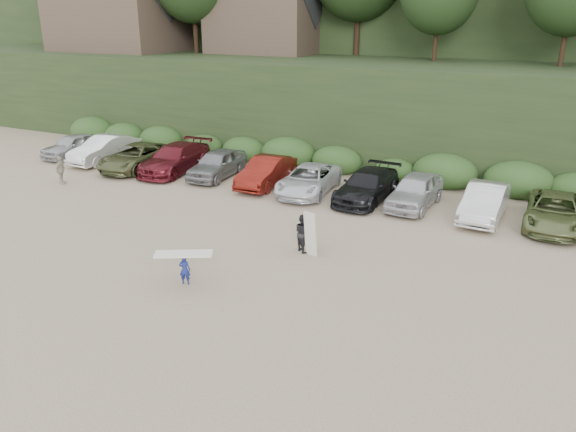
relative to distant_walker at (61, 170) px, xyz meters
The scene contains 5 objects.
ground 15.89m from the distant_walker, 19.40° to the right, with size 120.00×120.00×0.00m, color tan.
parked_cars 15.00m from the distant_walker, 18.56° to the left, with size 39.42×6.17×1.65m.
distant_walker is the anchor object (origin of this frame).
child_surfer 15.19m from the distant_walker, 27.27° to the right, with size 2.02×1.45×1.20m.
adult_surfer 16.22m from the distant_walker, ahead, with size 1.22×0.97×1.83m.
Camera 1 is at (9.70, -16.02, 9.07)m, focal length 35.00 mm.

